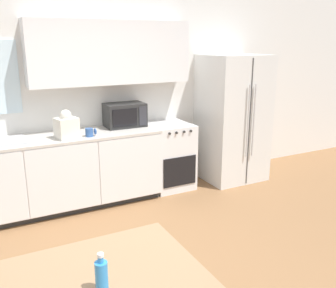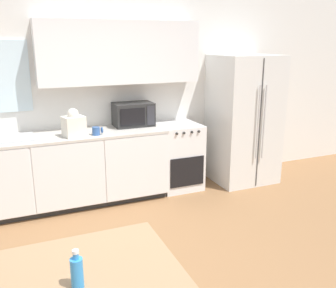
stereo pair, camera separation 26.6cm
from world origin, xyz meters
TOP-DOWN VIEW (x-y plane):
  - ground_plane at (0.00, 0.00)m, footprint 12.00×12.00m
  - wall_back at (0.08, 2.22)m, footprint 12.00×0.38m
  - kitchen_counter at (-0.34, 1.90)m, footprint 2.48×0.67m
  - oven_range at (1.18, 1.92)m, footprint 0.56×0.63m
  - refrigerator at (2.18, 1.84)m, footprint 0.87×0.82m
  - microwave at (0.58, 2.03)m, footprint 0.51×0.34m
  - coffee_mug at (0.02, 1.71)m, footprint 0.13×0.09m
  - grocery_bag_0 at (-0.23, 1.75)m, footprint 0.28×0.25m
  - drink_bottle at (-0.65, -0.85)m, footprint 0.07×0.07m

SIDE VIEW (x-z plane):
  - ground_plane at x=0.00m, z-range 0.00..0.00m
  - oven_range at x=1.18m, z-range 0.00..0.91m
  - kitchen_counter at x=-0.34m, z-range 0.00..0.92m
  - drink_bottle at x=-0.65m, z-range 0.72..0.94m
  - refrigerator at x=2.18m, z-range 0.00..1.81m
  - coffee_mug at x=0.02m, z-range 0.91..1.01m
  - grocery_bag_0 at x=-0.23m, z-range 0.89..1.22m
  - microwave at x=0.58m, z-range 0.91..1.22m
  - wall_back at x=0.08m, z-range 0.11..2.81m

